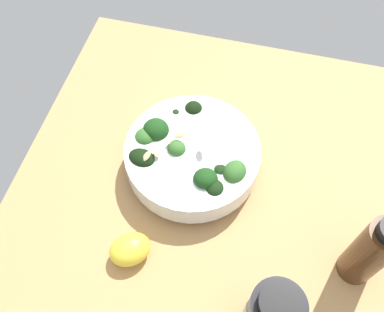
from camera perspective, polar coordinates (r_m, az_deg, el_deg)
The scene contains 4 objects.
ground_plane at distance 73.24cm, azimuth 2.10°, elevation -2.54°, with size 61.56×61.56×3.19cm, color tan.
bowl_of_broccoli at distance 68.72cm, azimuth -0.17°, elevation -0.07°, with size 21.54×21.54×8.39cm.
lemon_wedge at distance 64.60cm, azimuth -8.20°, elevation -12.14°, with size 6.10×4.85×4.23cm, color yellow.
bottle_short at distance 62.88cm, azimuth 22.61°, elevation -11.61°, with size 4.95×4.95×15.57cm.
Camera 1 is at (-5.95, 34.75, 62.61)cm, focal length 40.27 mm.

